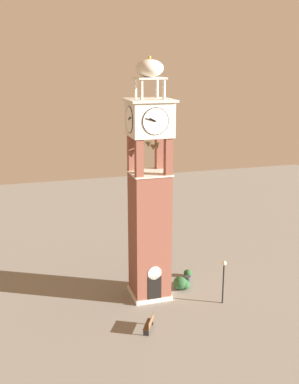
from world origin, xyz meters
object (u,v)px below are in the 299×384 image
Objects in this scene: lamp_post at (224,274)px; trash_bin at (187,281)px; park_bench at (149,324)px; clock_tower at (150,202)px.

lamp_post is 4.49m from trash_bin.
park_bench is 2.02× the size of trash_bin.
park_bench is at bearing -162.61° from lamp_post.
clock_tower reaches higher than trash_bin.
lamp_post is 4.46× the size of trash_bin.
trash_bin is at bearing 113.29° from lamp_post.
clock_tower is 23.45× the size of trash_bin.
clock_tower is at bearing -169.06° from trash_bin.
lamp_post is at bearing 17.39° from park_bench.
trash_bin is (-1.57, 3.64, -2.10)m from lamp_post.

